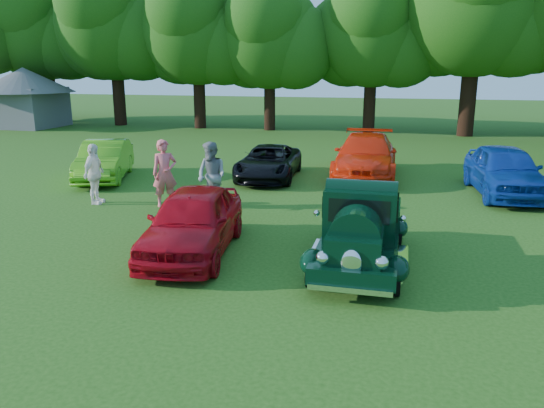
% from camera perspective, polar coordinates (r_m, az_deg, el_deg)
% --- Properties ---
extents(ground, '(120.00, 120.00, 0.00)m').
position_cam_1_polar(ground, '(11.01, -0.27, -6.67)').
color(ground, '#214D12').
rests_on(ground, ground).
extents(hero_pickup, '(1.99, 4.26, 1.67)m').
position_cam_1_polar(hero_pickup, '(11.06, 9.51, -2.83)').
color(hero_pickup, black).
rests_on(hero_pickup, ground).
extents(red_convertible, '(2.22, 4.39, 1.44)m').
position_cam_1_polar(red_convertible, '(11.70, -8.48, -1.83)').
color(red_convertible, '#AD0712').
rests_on(red_convertible, ground).
extents(back_car_lime, '(2.81, 4.45, 1.39)m').
position_cam_1_polar(back_car_lime, '(20.13, -17.57, 4.50)').
color(back_car_lime, '#4AA516').
rests_on(back_car_lime, ground).
extents(back_car_black, '(2.27, 4.42, 1.19)m').
position_cam_1_polar(back_car_black, '(19.34, -0.36, 4.51)').
color(back_car_black, black).
rests_on(back_car_black, ground).
extents(back_car_orange, '(2.30, 5.44, 1.57)m').
position_cam_1_polar(back_car_orange, '(19.83, 10.04, 5.08)').
color(back_car_orange, red).
rests_on(back_car_orange, ground).
extents(back_car_blue, '(2.31, 4.79, 1.58)m').
position_cam_1_polar(back_car_blue, '(18.37, 23.74, 3.33)').
color(back_car_blue, navy).
rests_on(back_car_blue, ground).
extents(spectator_pink, '(0.86, 0.79, 1.96)m').
position_cam_1_polar(spectator_pink, '(15.70, -11.46, 3.25)').
color(spectator_pink, '#E45D67').
rests_on(spectator_pink, ground).
extents(spectator_grey, '(1.16, 1.05, 1.94)m').
position_cam_1_polar(spectator_grey, '(15.19, -6.51, 3.03)').
color(spectator_grey, gray).
rests_on(spectator_grey, ground).
extents(spectator_white, '(0.52, 1.09, 1.80)m').
position_cam_1_polar(spectator_white, '(16.54, -18.58, 3.07)').
color(spectator_white, white).
rests_on(spectator_white, ground).
extents(gazebo, '(6.40, 6.40, 3.90)m').
position_cam_1_polar(gazebo, '(39.51, -25.03, 10.99)').
color(gazebo, '#5C5C61').
rests_on(gazebo, ground).
extents(tree_line, '(64.12, 10.65, 12.30)m').
position_cam_1_polar(tree_line, '(33.72, 13.44, 19.53)').
color(tree_line, black).
rests_on(tree_line, ground).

